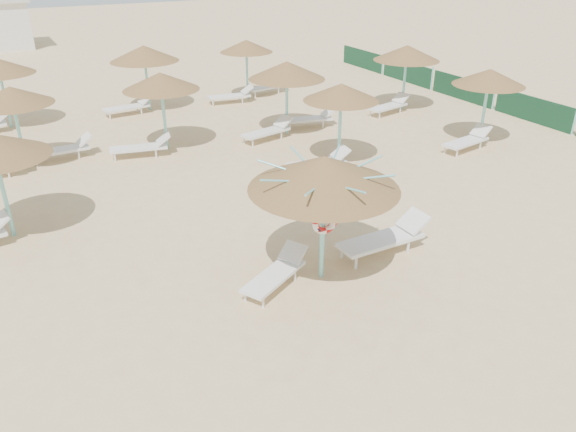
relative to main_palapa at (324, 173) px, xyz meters
name	(u,v)px	position (x,y,z in m)	size (l,w,h in m)	color
ground	(305,281)	(-0.41, -0.02, -2.45)	(120.00, 120.00, 0.00)	#D4BB81
main_palapa	(324,173)	(0.00, 0.00, 0.00)	(3.15, 3.15, 2.82)	#76CCCD
lounger_main_a	(277,272)	(-1.03, 0.13, -2.13)	(1.87, 1.38, 0.67)	silver
lounger_main_b	(386,237)	(1.90, 0.20, -2.05)	(2.30, 0.74, 0.83)	silver
palapa_field	(217,74)	(1.73, 10.24, -0.14)	(19.52, 12.73, 2.72)	#76CCCD
windbreak_fence	(463,89)	(13.59, 9.94, -1.95)	(0.08, 19.84, 1.10)	#18482F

